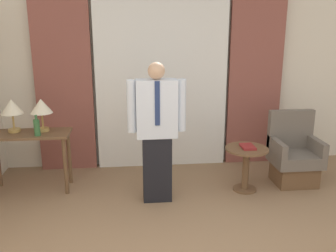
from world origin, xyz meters
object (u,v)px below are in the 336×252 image
Objects in this scene: table_lamp_right at (41,107)px; side_table at (246,162)px; book at (248,147)px; table_lamp_left at (12,108)px; person at (157,129)px; desk at (29,144)px; armchair at (294,157)px; bottle_near_edge at (37,127)px.

table_lamp_right is 2.67m from side_table.
book reaches higher than side_table.
book is (2.57, -0.36, -0.49)m from table_lamp_right.
person is (1.76, -0.52, -0.17)m from table_lamp_left.
desk is 4.55× the size of book.
armchair is at bearing 13.89° from side_table.
bottle_near_edge is 0.15× the size of person.
table_lamp_right is 3.36m from armchair.
side_table is at bearing -8.28° from table_lamp_right.
side_table is 2.52× the size of book.
person reaches higher than desk.
armchair is (3.27, -0.19, -0.72)m from table_lamp_right.
table_lamp_right is 0.28m from bottle_near_edge.
armchair is at bearing -3.40° from table_lamp_right.
armchair is (3.45, -0.12, -0.27)m from desk.
book is (-0.71, -0.17, 0.24)m from armchair.
bottle_near_edge is at bearing 167.21° from person.
table_lamp_right is at bearing 159.57° from person.
armchair reaches higher than desk.
table_lamp_right reaches higher than book.
person is at bearing -172.44° from side_table.
book is at bearing -6.12° from desk.
table_lamp_left is at bearing 172.72° from side_table.
table_lamp_right is at bearing 176.60° from armchair.
armchair reaches higher than side_table.
person is 1.74× the size of armchair.
table_lamp_right reaches higher than bottle_near_edge.
bottle_near_edge is (0.33, -0.20, -0.20)m from table_lamp_left.
desk is 1.80× the size of side_table.
table_lamp_right is 2.64m from book.
book is (0.01, 0.01, 0.20)m from side_table.
table_lamp_left is at bearing 172.89° from book.
table_lamp_left is 1.85m from person.
table_lamp_right reaches higher than armchair.
person is 1.27m from side_table.
table_lamp_right is 1.83× the size of book.
table_lamp_right reaches higher than desk.
book is at bearing 32.70° from side_table.
armchair is 4.23× the size of book.
side_table is 0.20m from book.
table_lamp_left is 0.25× the size of person.
person is 2.92× the size of side_table.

